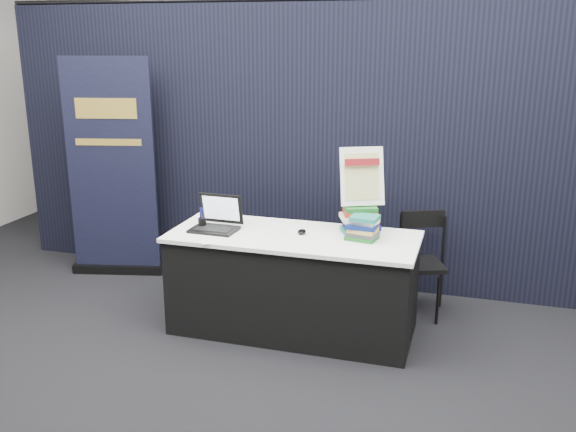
# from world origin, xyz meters

# --- Properties ---
(floor) EXTENTS (8.00, 8.00, 0.00)m
(floor) POSITION_xyz_m (0.00, 0.00, 0.00)
(floor) COLOR black
(floor) RESTS_ON ground
(wall_back) EXTENTS (8.00, 0.02, 3.50)m
(wall_back) POSITION_xyz_m (0.00, 4.00, 1.75)
(wall_back) COLOR beige
(wall_back) RESTS_ON floor
(drape_partition) EXTENTS (6.00, 0.08, 2.40)m
(drape_partition) POSITION_xyz_m (0.00, 1.60, 1.20)
(drape_partition) COLOR black
(drape_partition) RESTS_ON floor
(display_table) EXTENTS (1.80, 0.75, 0.75)m
(display_table) POSITION_xyz_m (0.00, 0.55, 0.38)
(display_table) COLOR black
(display_table) RESTS_ON floor
(laptop) EXTENTS (0.34, 0.27, 0.25)m
(laptop) POSITION_xyz_m (-0.58, 0.51, 0.81)
(laptop) COLOR black
(laptop) RESTS_ON display_table
(mouse) EXTENTS (0.07, 0.10, 0.03)m
(mouse) POSITION_xyz_m (0.05, 0.59, 0.77)
(mouse) COLOR black
(mouse) RESTS_ON display_table
(brochure_left) EXTENTS (0.34, 0.30, 0.00)m
(brochure_left) POSITION_xyz_m (-0.61, 0.53, 0.75)
(brochure_left) COLOR silver
(brochure_left) RESTS_ON display_table
(brochure_mid) EXTENTS (0.32, 0.28, 0.00)m
(brochure_mid) POSITION_xyz_m (-0.69, 0.33, 0.75)
(brochure_mid) COLOR white
(brochure_mid) RESTS_ON display_table
(brochure_right) EXTENTS (0.37, 0.33, 0.00)m
(brochure_right) POSITION_xyz_m (-0.45, 0.31, 0.75)
(brochure_right) COLOR white
(brochure_right) RESTS_ON display_table
(pen_cup) EXTENTS (0.06, 0.06, 0.08)m
(pen_cup) POSITION_xyz_m (-0.70, 0.51, 0.79)
(pen_cup) COLOR black
(pen_cup) RESTS_ON display_table
(book_stack_tall) EXTENTS (0.30, 0.27, 0.20)m
(book_stack_tall) POSITION_xyz_m (0.45, 0.75, 0.85)
(book_stack_tall) COLOR #1C6A60
(book_stack_tall) RESTS_ON display_table
(book_stack_short) EXTENTS (0.22, 0.18, 0.17)m
(book_stack_short) POSITION_xyz_m (0.51, 0.59, 0.84)
(book_stack_short) COLOR #1A6421
(book_stack_short) RESTS_ON display_table
(info_sign) EXTENTS (0.34, 0.24, 0.43)m
(info_sign) POSITION_xyz_m (0.45, 0.78, 1.16)
(info_sign) COLOR black
(info_sign) RESTS_ON book_stack_tall
(pullup_banner) EXTENTS (0.83, 0.29, 1.97)m
(pullup_banner) POSITION_xyz_m (-1.89, 1.22, 0.87)
(pullup_banner) COLOR black
(pullup_banner) RESTS_ON floor
(stacking_chair) EXTENTS (0.47, 0.49, 0.80)m
(stacking_chair) POSITION_xyz_m (0.86, 1.17, 0.45)
(stacking_chair) COLOR black
(stacking_chair) RESTS_ON floor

